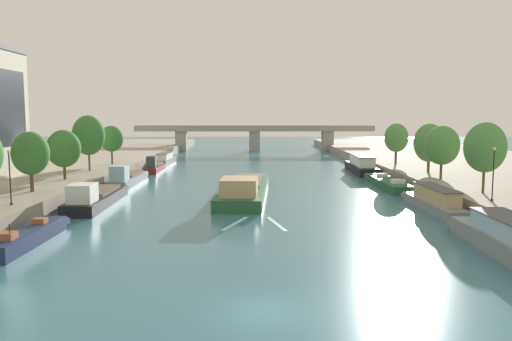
% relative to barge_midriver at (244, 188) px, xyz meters
% --- Properties ---
extents(ground_plane, '(400.00, 400.00, 0.00)m').
position_rel_barge_midriver_xyz_m(ground_plane, '(1.43, -35.34, -0.94)').
color(ground_plane, '#386B7A').
extents(quay_left, '(36.00, 170.00, 1.73)m').
position_rel_barge_midriver_xyz_m(quay_left, '(-35.88, 19.66, -0.07)').
color(quay_left, gray).
rests_on(quay_left, ground).
extents(quay_right, '(36.00, 170.00, 1.73)m').
position_rel_barge_midriver_xyz_m(quay_right, '(38.74, 19.66, -0.07)').
color(quay_right, gray).
rests_on(quay_right, ground).
extents(barge_midriver, '(6.27, 25.01, 3.01)m').
position_rel_barge_midriver_xyz_m(barge_midriver, '(0.00, 0.00, 0.00)').
color(barge_midriver, '#235633').
rests_on(barge_midriver, ground).
extents(wake_behind_barge, '(5.59, 6.06, 0.03)m').
position_rel_barge_midriver_xyz_m(wake_behind_barge, '(1.25, -15.38, -0.92)').
color(wake_behind_barge, '#AAD6E0').
rests_on(wake_behind_barge, ground).
extents(moored_boat_left_near, '(2.06, 11.30, 2.23)m').
position_rel_barge_midriver_xyz_m(moored_boat_left_near, '(-15.54, -22.26, -0.34)').
color(moored_boat_left_near, '#1E284C').
rests_on(moored_boat_left_near, ground).
extents(moored_boat_left_far, '(3.45, 15.59, 2.91)m').
position_rel_barge_midriver_xyz_m(moored_boat_left_far, '(-15.45, -6.34, -0.06)').
color(moored_boat_left_far, black).
rests_on(moored_boat_left_far, ground).
extents(moored_boat_left_downstream, '(2.73, 14.41, 2.98)m').
position_rel_barge_midriver_xyz_m(moored_boat_left_downstream, '(-16.21, 10.07, -0.05)').
color(moored_boat_left_downstream, gray).
rests_on(moored_boat_left_downstream, ground).
extents(moored_boat_left_end, '(2.20, 11.21, 2.83)m').
position_rel_barge_midriver_xyz_m(moored_boat_left_end, '(-15.49, 26.10, -0.11)').
color(moored_boat_left_end, maroon).
rests_on(moored_boat_left_end, ground).
extents(moored_boat_left_midway, '(2.47, 12.11, 2.28)m').
position_rel_barge_midriver_xyz_m(moored_boat_left_midway, '(-15.96, 39.05, 0.01)').
color(moored_boat_left_midway, gray).
rests_on(moored_boat_left_midway, ground).
extents(moored_boat_right_upstream, '(3.24, 14.47, 2.62)m').
position_rel_barge_midriver_xyz_m(moored_boat_right_upstream, '(18.40, -25.39, 0.16)').
color(moored_boat_right_upstream, gray).
rests_on(moored_boat_right_upstream, ground).
extents(moored_boat_right_second, '(2.51, 13.42, 2.47)m').
position_rel_barge_midriver_xyz_m(moored_boat_right_second, '(19.00, -9.31, 0.09)').
color(moored_boat_right_second, gray).
rests_on(moored_boat_right_second, ground).
extents(moored_boat_right_end, '(3.16, 15.12, 2.19)m').
position_rel_barge_midriver_xyz_m(moored_boat_right_end, '(18.81, 7.14, -0.37)').
color(moored_boat_right_end, '#235633').
rests_on(moored_boat_right_end, ground).
extents(moored_boat_right_downstream, '(3.54, 16.14, 2.96)m').
position_rel_barge_midriver_xyz_m(moored_boat_right_downstream, '(18.87, 24.20, 0.30)').
color(moored_boat_right_downstream, black).
rests_on(moored_boat_right_downstream, ground).
extents(tree_left_second, '(3.68, 3.68, 6.09)m').
position_rel_barge_midriver_xyz_m(tree_left_second, '(-21.41, -7.85, 4.67)').
color(tree_left_second, brown).
rests_on(tree_left_second, quay_left).
extents(tree_left_third, '(4.01, 4.01, 5.96)m').
position_rel_barge_midriver_xyz_m(tree_left_third, '(-21.72, 2.00, 4.50)').
color(tree_left_third, brown).
rests_on(tree_left_third, quay_left).
extents(tree_left_nearest, '(4.45, 4.45, 7.71)m').
position_rel_barge_midriver_xyz_m(tree_left_nearest, '(-21.81, 11.59, 5.74)').
color(tree_left_nearest, brown).
rests_on(tree_left_nearest, quay_left).
extents(tree_left_end_of_row, '(3.70, 3.70, 6.06)m').
position_rel_barge_midriver_xyz_m(tree_left_end_of_row, '(-21.38, 21.46, 4.79)').
color(tree_left_end_of_row, brown).
rests_on(tree_left_end_of_row, quay_left).
extents(tree_right_past_mid, '(4.02, 4.02, 7.05)m').
position_rel_barge_midriver_xyz_m(tree_right_past_mid, '(23.86, -9.22, 5.36)').
color(tree_right_past_mid, brown).
rests_on(tree_right_past_mid, quay_right).
extents(tree_right_distant, '(4.12, 4.12, 6.48)m').
position_rel_barge_midriver_xyz_m(tree_right_distant, '(23.76, 1.89, 4.90)').
color(tree_right_distant, brown).
rests_on(tree_right_distant, quay_right).
extents(tree_right_third, '(4.09, 4.09, 6.61)m').
position_rel_barge_midriver_xyz_m(tree_right_third, '(24.84, 9.46, 4.79)').
color(tree_right_third, brown).
rests_on(tree_right_third, quay_right).
extents(tree_right_by_lamp, '(3.72, 3.72, 6.45)m').
position_rel_barge_midriver_xyz_m(tree_right_by_lamp, '(23.66, 21.09, 4.96)').
color(tree_right_by_lamp, brown).
rests_on(tree_right_by_lamp, quay_right).
extents(lamppost_left_bank, '(0.28, 0.28, 4.78)m').
position_rel_barge_midriver_xyz_m(lamppost_left_bank, '(-19.89, -15.57, 3.41)').
color(lamppost_left_bank, black).
rests_on(lamppost_left_bank, quay_left).
extents(lamppost_right_bank, '(0.28, 0.28, 4.87)m').
position_rel_barge_midriver_xyz_m(lamppost_right_bank, '(22.55, -13.93, 3.46)').
color(lamppost_right_bank, black).
rests_on(lamppost_right_bank, quay_right).
extents(bridge_far, '(62.63, 4.40, 6.72)m').
position_rel_barge_midriver_xyz_m(bridge_far, '(1.43, 75.22, 3.37)').
color(bridge_far, gray).
rests_on(bridge_far, ground).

